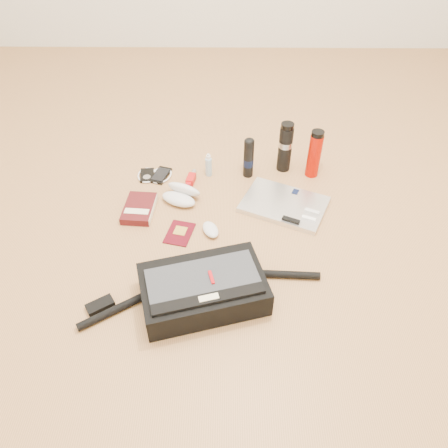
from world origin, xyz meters
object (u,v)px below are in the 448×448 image
object	(u,v)px
thermos_red	(314,154)
messenger_bag	(203,289)
book	(139,209)
laptop	(284,205)
thermos_black	(285,147)

from	to	relation	value
thermos_red	messenger_bag	bearing A→B (deg)	-123.20
messenger_bag	book	size ratio (longest dim) A/B	4.29
laptop	thermos_red	size ratio (longest dim) A/B	1.79
laptop	book	size ratio (longest dim) A/B	2.13
laptop	thermos_black	distance (m)	0.31
book	thermos_red	bearing A→B (deg)	23.84
messenger_bag	laptop	bearing A→B (deg)	40.94
laptop	thermos_black	world-z (taller)	thermos_black
laptop	thermos_red	distance (m)	0.30
messenger_bag	thermos_red	xyz separation A→B (m)	(0.49, 0.74, 0.06)
book	thermos_red	xyz separation A→B (m)	(0.78, 0.28, 0.10)
laptop	book	bearing A→B (deg)	-152.40
messenger_bag	book	distance (m)	0.55
book	thermos_black	size ratio (longest dim) A/B	0.80
book	thermos_red	size ratio (longest dim) A/B	0.84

